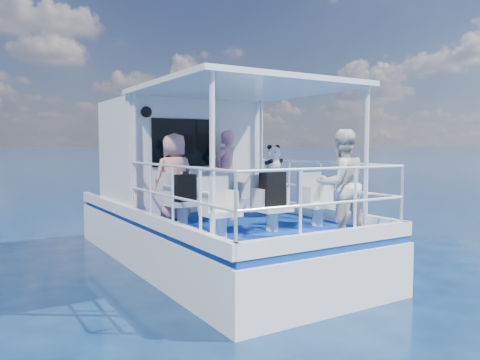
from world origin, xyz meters
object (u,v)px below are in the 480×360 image
passenger_stbd_aft (341,184)px  backpack_center (273,189)px  passenger_port_fwd (174,177)px  panda (273,158)px

passenger_stbd_aft → backpack_center: 1.05m
passenger_port_fwd → backpack_center: 1.90m
backpack_center → panda: panda is taller
backpack_center → passenger_port_fwd: bearing=116.9°
passenger_port_fwd → panda: (0.87, -1.69, 0.36)m
passenger_port_fwd → passenger_stbd_aft: bearing=117.0°
passenger_stbd_aft → panda: 1.10m
passenger_port_fwd → panda: size_ratio=3.92×
panda → passenger_stbd_aft: bearing=-60.4°
passenger_stbd_aft → panda: passenger_stbd_aft is taller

